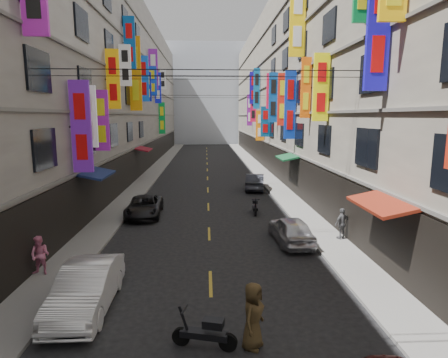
{
  "coord_description": "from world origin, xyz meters",
  "views": [
    {
      "loc": [
        -0.13,
        4.86,
        6.16
      ],
      "look_at": [
        0.32,
        14.21,
        4.59
      ],
      "focal_mm": 30.0,
      "sensor_mm": 36.0,
      "label": 1
    }
  ],
  "objects": [
    {
      "name": "car_left_far",
      "position": [
        -4.0,
        27.77,
        0.62
      ],
      "size": [
        2.17,
        4.49,
        1.23
      ],
      "primitive_type": "imported",
      "rotation": [
        0.0,
        0.0,
        0.03
      ],
      "color": "black",
      "rests_on": "ground"
    },
    {
      "name": "lane_markings",
      "position": [
        0.0,
        39.0,
        0.0
      ],
      "size": [
        0.12,
        80.2,
        0.01
      ],
      "color": "gold",
      "rests_on": "ground"
    },
    {
      "name": "scooter_far_right",
      "position": [
        2.99,
        28.1,
        0.44
      ],
      "size": [
        0.5,
        1.8,
        1.14
      ],
      "rotation": [
        0.0,
        0.0,
        3.06
      ],
      "color": "black",
      "rests_on": "ground"
    },
    {
      "name": "shop_signage",
      "position": [
        -0.11,
        35.04,
        9.07
      ],
      "size": [
        14.0,
        55.0,
        12.0
      ],
      "color": "#0D3AA2",
      "rests_on": "ground"
    },
    {
      "name": "car_left_mid",
      "position": [
        -4.0,
        16.31,
        0.73
      ],
      "size": [
        1.61,
        4.47,
        1.47
      ],
      "primitive_type": "imported",
      "rotation": [
        0.0,
        0.0,
        0.01
      ],
      "color": "white",
      "rests_on": "ground"
    },
    {
      "name": "building_row_left",
      "position": [
        -11.99,
        42.0,
        9.49
      ],
      "size": [
        10.14,
        90.0,
        19.0
      ],
      "color": "gray",
      "rests_on": "ground"
    },
    {
      "name": "street_awnings",
      "position": [
        -1.26,
        26.0,
        3.0
      ],
      "size": [
        13.99,
        35.2,
        0.41
      ],
      "color": "#144C25",
      "rests_on": "ground"
    },
    {
      "name": "sidewalk_left",
      "position": [
        -6.0,
        42.0,
        0.06
      ],
      "size": [
        2.0,
        90.0,
        0.12
      ],
      "primitive_type": "cube",
      "color": "slate",
      "rests_on": "ground"
    },
    {
      "name": "scooter_crossing",
      "position": [
        -0.19,
        14.05,
        0.44
      ],
      "size": [
        1.77,
        0.7,
        1.14
      ],
      "rotation": [
        0.0,
        0.0,
        1.31
      ],
      "color": "black",
      "rests_on": "ground"
    },
    {
      "name": "pedestrian_rfar",
      "position": [
        6.6,
        22.51,
        0.9
      ],
      "size": [
        1.05,
        0.88,
        1.56
      ],
      "primitive_type": "imported",
      "rotation": [
        0.0,
        0.0,
        3.61
      ],
      "color": "#5E5E61",
      "rests_on": "sidewalk_right"
    },
    {
      "name": "haze_block",
      "position": [
        0.0,
        92.0,
        11.0
      ],
      "size": [
        18.0,
        8.0,
        22.0
      ],
      "primitive_type": "cube",
      "color": "#A9B0BD",
      "rests_on": "ground"
    },
    {
      "name": "pedestrian_lfar",
      "position": [
        -6.54,
        18.87,
        0.89
      ],
      "size": [
        0.8,
        0.6,
        1.53
      ],
      "primitive_type": "imported",
      "rotation": [
        0.0,
        0.0,
        -0.13
      ],
      "color": "pink",
      "rests_on": "sidewalk_left"
    },
    {
      "name": "sidewalk_right",
      "position": [
        6.0,
        42.0,
        0.06
      ],
      "size": [
        2.0,
        90.0,
        0.12
      ],
      "primitive_type": "cube",
      "color": "slate",
      "rests_on": "ground"
    },
    {
      "name": "pedestrian_crossing",
      "position": [
        1.09,
        14.04,
        0.91
      ],
      "size": [
        0.96,
        1.08,
        1.83
      ],
      "primitive_type": "imported",
      "rotation": [
        0.0,
        0.0,
        1.07
      ],
      "color": "#43331B",
      "rests_on": "ground"
    },
    {
      "name": "building_row_right",
      "position": [
        11.99,
        42.0,
        9.49
      ],
      "size": [
        10.14,
        90.0,
        19.0
      ],
      "color": "#9E9784",
      "rests_on": "ground"
    },
    {
      "name": "overhead_cables",
      "position": [
        0.0,
        30.0,
        8.8
      ],
      "size": [
        14.0,
        38.04,
        1.24
      ],
      "color": "black",
      "rests_on": "ground"
    },
    {
      "name": "car_right_mid",
      "position": [
        4.0,
        22.37,
        0.67
      ],
      "size": [
        1.84,
        4.03,
        1.34
      ],
      "primitive_type": "imported",
      "rotation": [
        0.0,
        0.0,
        3.21
      ],
      "color": "silver",
      "rests_on": "ground"
    },
    {
      "name": "car_right_far",
      "position": [
        4.0,
        35.89,
        0.69
      ],
      "size": [
        2.09,
        4.36,
        1.38
      ],
      "primitive_type": "imported",
      "rotation": [
        0.0,
        0.0,
        2.99
      ],
      "color": "#2A2B32",
      "rests_on": "ground"
    }
  ]
}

